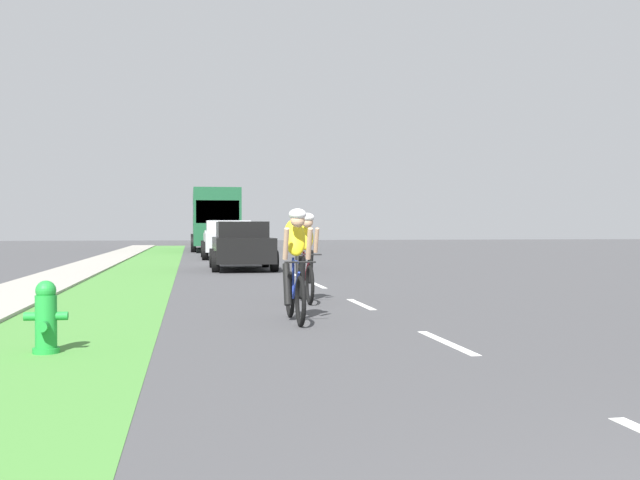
{
  "coord_description": "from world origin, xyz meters",
  "views": [
    {
      "loc": [
        -2.89,
        -1.25,
        1.31
      ],
      "look_at": [
        -0.19,
        14.01,
        1.06
      ],
      "focal_mm": 41.29,
      "sensor_mm": 36.0,
      "label": 1
    }
  ],
  "objects_px": {
    "cyclist_trailing": "(305,256)",
    "sedan_black": "(242,245)",
    "suv_maroon": "(208,233)",
    "cyclist_lead": "(295,264)",
    "bus_dark_green": "(214,217)",
    "pickup_silver": "(227,239)",
    "fire_hydrant_green": "(46,318)"
  },
  "relations": [
    {
      "from": "cyclist_trailing",
      "to": "sedan_black",
      "type": "relative_size",
      "value": 0.4
    },
    {
      "from": "sedan_black",
      "to": "bus_dark_green",
      "type": "bearing_deg",
      "value": 90.56
    },
    {
      "from": "fire_hydrant_green",
      "to": "sedan_black",
      "type": "height_order",
      "value": "sedan_black"
    },
    {
      "from": "sedan_black",
      "to": "fire_hydrant_green",
      "type": "bearing_deg",
      "value": -101.4
    },
    {
      "from": "cyclist_trailing",
      "to": "sedan_black",
      "type": "height_order",
      "value": "cyclist_trailing"
    },
    {
      "from": "cyclist_lead",
      "to": "sedan_black",
      "type": "xyz_separation_m",
      "value": [
        0.18,
        13.3,
        -0.04
      ]
    },
    {
      "from": "pickup_silver",
      "to": "suv_maroon",
      "type": "relative_size",
      "value": 1.09
    },
    {
      "from": "cyclist_lead",
      "to": "sedan_black",
      "type": "height_order",
      "value": "cyclist_lead"
    },
    {
      "from": "pickup_silver",
      "to": "fire_hydrant_green",
      "type": "bearing_deg",
      "value": -97.29
    },
    {
      "from": "fire_hydrant_green",
      "to": "cyclist_lead",
      "type": "relative_size",
      "value": 0.44
    },
    {
      "from": "sedan_black",
      "to": "suv_maroon",
      "type": "distance_m",
      "value": 37.2
    },
    {
      "from": "suv_maroon",
      "to": "pickup_silver",
      "type": "bearing_deg",
      "value": -89.69
    },
    {
      "from": "cyclist_lead",
      "to": "sedan_black",
      "type": "distance_m",
      "value": 13.31
    },
    {
      "from": "cyclist_trailing",
      "to": "suv_maroon",
      "type": "relative_size",
      "value": 0.37
    },
    {
      "from": "cyclist_trailing",
      "to": "suv_maroon",
      "type": "bearing_deg",
      "value": 90.71
    },
    {
      "from": "cyclist_lead",
      "to": "suv_maroon",
      "type": "bearing_deg",
      "value": 90.02
    },
    {
      "from": "cyclist_trailing",
      "to": "bus_dark_green",
      "type": "distance_m",
      "value": 31.71
    },
    {
      "from": "suv_maroon",
      "to": "sedan_black",
      "type": "bearing_deg",
      "value": -89.7
    },
    {
      "from": "cyclist_lead",
      "to": "suv_maroon",
      "type": "distance_m",
      "value": 50.51
    },
    {
      "from": "bus_dark_green",
      "to": "suv_maroon",
      "type": "xyz_separation_m",
      "value": [
        0.01,
        16.08,
        -1.03
      ]
    },
    {
      "from": "bus_dark_green",
      "to": "suv_maroon",
      "type": "distance_m",
      "value": 16.11
    },
    {
      "from": "sedan_black",
      "to": "pickup_silver",
      "type": "bearing_deg",
      "value": 90.26
    },
    {
      "from": "fire_hydrant_green",
      "to": "cyclist_lead",
      "type": "xyz_separation_m",
      "value": [
        2.93,
        2.09,
        0.44
      ]
    },
    {
      "from": "sedan_black",
      "to": "cyclist_lead",
      "type": "bearing_deg",
      "value": -90.75
    },
    {
      "from": "cyclist_trailing",
      "to": "pickup_silver",
      "type": "distance_m",
      "value": 19.15
    },
    {
      "from": "sedan_black",
      "to": "suv_maroon",
      "type": "bearing_deg",
      "value": 90.3
    },
    {
      "from": "sedan_black",
      "to": "suv_maroon",
      "type": "relative_size",
      "value": 0.91
    },
    {
      "from": "cyclist_lead",
      "to": "bus_dark_green",
      "type": "distance_m",
      "value": 34.45
    },
    {
      "from": "cyclist_lead",
      "to": "suv_maroon",
      "type": "height_order",
      "value": "suv_maroon"
    },
    {
      "from": "fire_hydrant_green",
      "to": "pickup_silver",
      "type": "height_order",
      "value": "pickup_silver"
    },
    {
      "from": "cyclist_trailing",
      "to": "sedan_black",
      "type": "bearing_deg",
      "value": 92.15
    },
    {
      "from": "cyclist_trailing",
      "to": "bus_dark_green",
      "type": "height_order",
      "value": "bus_dark_green"
    }
  ]
}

